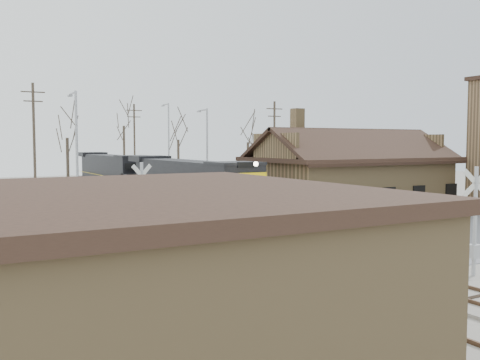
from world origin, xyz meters
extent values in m
plane|color=#9C978D|center=(0.00, 0.00, 0.00)|extent=(140.00, 140.00, 0.00)
cube|color=slate|center=(0.00, 0.00, 0.01)|extent=(60.00, 9.00, 0.03)
cube|color=#9C978D|center=(0.00, 15.00, 0.06)|extent=(3.40, 90.00, 0.12)
cube|color=#473323|center=(-0.72, 15.00, 0.17)|extent=(0.08, 90.00, 0.14)
cube|color=#473323|center=(0.72, 15.00, 0.17)|extent=(0.08, 90.00, 0.14)
cube|color=#9C978D|center=(-4.50, 15.00, 0.06)|extent=(3.40, 90.00, 0.12)
cube|color=#473323|center=(-5.22, 15.00, 0.17)|extent=(0.08, 90.00, 0.14)
cube|color=#473323|center=(-3.78, 15.00, 0.17)|extent=(0.08, 90.00, 0.14)
cube|color=#96794D|center=(12.00, 12.00, 2.00)|extent=(14.00, 8.00, 4.00)
cube|color=black|center=(12.00, 12.00, 4.10)|extent=(15.20, 9.20, 0.30)
cube|color=black|center=(12.00, 9.70, 5.10)|extent=(15.00, 4.71, 2.66)
cube|color=black|center=(12.00, 14.30, 5.10)|extent=(15.00, 4.71, 2.66)
cube|color=#96794D|center=(8.00, 13.50, 6.80)|extent=(0.80, 0.80, 2.20)
cube|color=#96794D|center=(-13.00, -8.00, 2.00)|extent=(12.00, 10.00, 4.00)
cube|color=black|center=(-13.00, -8.00, 4.15)|extent=(12.40, 10.40, 0.30)
cube|color=black|center=(0.00, 9.63, 0.52)|extent=(2.35, 3.76, 0.94)
cube|color=black|center=(0.00, 21.85, 0.52)|extent=(2.35, 3.76, 0.94)
cube|color=black|center=(0.00, 15.74, 1.27)|extent=(2.82, 18.80, 0.33)
cube|color=maroon|center=(0.00, 15.74, 1.06)|extent=(2.84, 18.80, 0.11)
cube|color=black|center=(0.00, 16.92, 2.73)|extent=(2.44, 13.63, 2.63)
cube|color=black|center=(0.00, 8.79, 2.73)|extent=(2.82, 2.63, 2.63)
cube|color=yellow|center=(0.00, 7.19, 1.93)|extent=(2.82, 1.69, 1.32)
cube|color=black|center=(0.00, 6.24, 0.52)|extent=(2.63, 0.25, 0.94)
cylinder|color=#FFF2CC|center=(0.00, 6.32, 4.14)|extent=(0.26, 0.10, 0.26)
cube|color=black|center=(0.00, 28.94, 0.52)|extent=(2.35, 3.76, 0.94)
cube|color=black|center=(0.00, 41.16, 0.52)|extent=(2.35, 3.76, 0.94)
cube|color=black|center=(0.00, 35.05, 1.27)|extent=(2.82, 18.80, 0.33)
cube|color=maroon|center=(0.00, 35.05, 1.06)|extent=(2.84, 18.80, 0.11)
cube|color=black|center=(0.00, 36.22, 2.73)|extent=(2.44, 13.63, 2.63)
cube|color=black|center=(0.00, 28.09, 2.73)|extent=(2.82, 2.63, 2.63)
cube|color=black|center=(0.00, 26.49, 1.93)|extent=(2.82, 1.69, 1.32)
cube|color=black|center=(0.00, 25.54, 0.52)|extent=(2.63, 0.25, 0.94)
cylinder|color=#A5A8AD|center=(2.92, -5.74, 2.19)|extent=(0.15, 0.15, 4.39)
cube|color=silver|center=(2.92, -5.74, 3.73)|extent=(1.08, 0.47, 1.15)
cube|color=silver|center=(2.92, -5.74, 3.73)|extent=(1.08, 0.47, 1.15)
cube|color=black|center=(2.92, -5.74, 2.85)|extent=(0.97, 0.51, 0.16)
cylinder|color=#B20C0C|center=(2.47, -5.56, 2.85)|extent=(0.27, 0.17, 0.26)
cube|color=#A5A8AD|center=(2.92, -5.74, 0.99)|extent=(0.44, 0.33, 0.55)
cylinder|color=#A5A8AD|center=(-7.01, 5.53, 2.19)|extent=(0.15, 0.15, 4.38)
cube|color=silver|center=(-7.01, 5.53, 3.72)|extent=(1.12, 0.32, 1.15)
cube|color=silver|center=(-7.01, 5.53, 3.72)|extent=(1.12, 0.32, 1.15)
cube|color=black|center=(-7.01, 5.53, 2.85)|extent=(0.99, 0.39, 0.16)
cylinder|color=#B20C0C|center=(-6.53, 5.65, 2.85)|extent=(0.27, 0.14, 0.26)
cylinder|color=#B20C0C|center=(-7.49, 5.40, 2.85)|extent=(0.27, 0.14, 0.26)
cube|color=#A5A8AD|center=(-7.01, 5.53, 0.99)|extent=(0.44, 0.33, 0.55)
cylinder|color=#A5A8AD|center=(-7.58, 16.82, 4.39)|extent=(0.18, 0.18, 8.77)
cylinder|color=#A5A8AD|center=(-7.58, 17.72, 8.67)|extent=(0.12, 1.80, 0.12)
cube|color=#A5A8AD|center=(-7.58, 18.52, 8.57)|extent=(0.25, 0.50, 0.12)
cylinder|color=#A5A8AD|center=(5.88, 24.65, 4.23)|extent=(0.18, 0.18, 8.46)
cylinder|color=#A5A8AD|center=(5.88, 25.55, 8.36)|extent=(0.12, 1.80, 0.12)
cube|color=#A5A8AD|center=(5.88, 26.35, 8.26)|extent=(0.25, 0.50, 0.12)
cylinder|color=#A5A8AD|center=(7.15, 37.13, 4.89)|extent=(0.18, 0.18, 9.78)
cylinder|color=#A5A8AD|center=(7.15, 38.03, 9.68)|extent=(0.12, 1.80, 0.12)
cube|color=#A5A8AD|center=(7.15, 38.83, 9.58)|extent=(0.25, 0.50, 0.12)
cylinder|color=#382D23|center=(-8.25, 30.20, 5.27)|extent=(0.24, 0.24, 10.55)
cube|color=#382D23|center=(-8.25, 30.20, 9.75)|extent=(2.00, 0.10, 0.10)
cube|color=#382D23|center=(-8.25, 30.20, 8.95)|extent=(1.60, 0.10, 0.10)
cylinder|color=#382D23|center=(5.72, 44.92, 5.07)|extent=(0.24, 0.24, 10.13)
cube|color=#382D23|center=(5.72, 44.92, 9.33)|extent=(2.00, 0.10, 0.10)
cube|color=#382D23|center=(5.72, 44.92, 8.53)|extent=(1.60, 0.10, 0.10)
cylinder|color=#382D23|center=(16.10, 29.04, 4.89)|extent=(0.24, 0.24, 9.78)
cube|color=#382D23|center=(16.10, 29.04, 8.98)|extent=(2.00, 0.10, 0.10)
cube|color=#382D23|center=(16.10, 29.04, 8.18)|extent=(1.60, 0.10, 0.10)
cylinder|color=#382D23|center=(-4.04, 37.03, 2.92)|extent=(0.32, 0.32, 5.85)
cylinder|color=#382D23|center=(5.88, 49.71, 3.79)|extent=(0.32, 0.32, 7.57)
cylinder|color=#382D23|center=(9.81, 40.69, 2.85)|extent=(0.32, 0.32, 5.70)
cylinder|color=#382D23|center=(17.63, 37.30, 2.69)|extent=(0.32, 0.32, 5.39)
camera|label=1|loc=(-15.66, -19.51, 5.33)|focal=40.00mm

